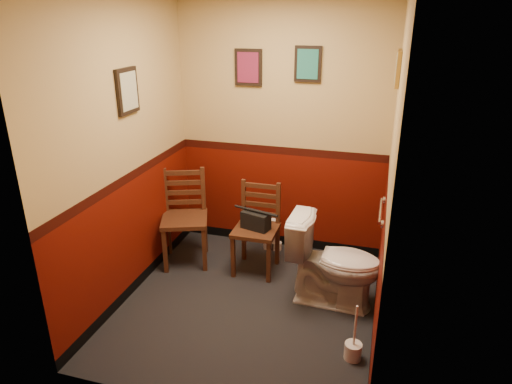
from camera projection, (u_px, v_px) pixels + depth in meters
floor at (248, 304)px, 4.13m from camera, size 2.20×2.40×0.00m
wall_back at (282, 128)px, 4.71m from camera, size 2.20×0.00×2.70m
wall_front at (184, 225)px, 2.57m from camera, size 2.20×0.00×2.70m
wall_left at (125, 151)px, 3.92m from camera, size 0.00×2.40×2.70m
wall_right at (390, 175)px, 3.35m from camera, size 0.00×2.40×2.70m
grab_bar at (381, 211)px, 3.73m from camera, size 0.05×0.56×0.06m
framed_print_back_a at (248, 67)px, 4.56m from camera, size 0.28×0.04×0.36m
framed_print_back_b at (308, 64)px, 4.38m from camera, size 0.26×0.04×0.34m
framed_print_left at (128, 91)px, 3.82m from camera, size 0.04×0.30×0.38m
framed_print_right at (398, 68)px, 3.63m from camera, size 0.04×0.34×0.28m
toilet at (334, 263)px, 4.03m from camera, size 0.85×0.50×0.81m
toilet_brush at (353, 350)px, 3.46m from camera, size 0.13×0.13×0.47m
chair_left at (185, 217)px, 4.71m from camera, size 0.59×0.59×0.98m
chair_right at (257, 228)px, 4.55m from camera, size 0.43×0.43×0.90m
handbag at (256, 220)px, 4.48m from camera, size 0.30×0.20×0.20m
tp_stack at (272, 237)px, 5.03m from camera, size 0.21×0.13×0.36m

